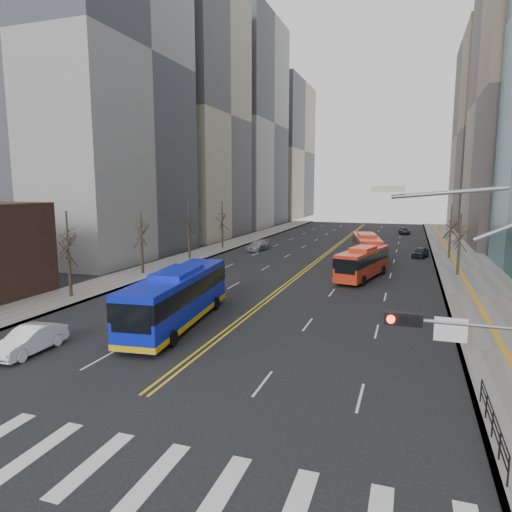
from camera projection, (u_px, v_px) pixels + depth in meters
ground at (64, 458)px, 15.91m from camera, size 220.00×220.00×0.00m
sidewalk_right at (467, 268)px, 52.45m from camera, size 7.00×130.00×0.15m
sidewalk_left at (200, 254)px, 63.26m from camera, size 5.00×130.00×0.15m
crosswalk at (64, 457)px, 15.91m from camera, size 26.70×4.00×0.01m
centerline at (330, 251)px, 67.39m from camera, size 0.55×100.00×0.01m
office_towers at (348, 99)px, 76.39m from camera, size 83.00×134.00×58.00m
signal_mast at (507, 350)px, 12.66m from camera, size 5.37×0.37×9.39m
pedestrian_railing at (493, 420)px, 16.85m from camera, size 0.06×6.06×1.02m
street_trees at (234, 228)px, 49.80m from camera, size 35.20×47.20×7.60m
blue_bus at (178, 296)px, 31.02m from camera, size 4.22×13.46×3.82m
red_bus_near at (363, 261)px, 46.61m from camera, size 4.61×10.64×3.31m
red_bus_far at (366, 246)px, 56.76m from camera, size 4.77×11.69×3.61m
car_white at (30, 340)px, 25.85m from camera, size 1.69×4.62×1.51m
car_dark_mid at (420, 252)px, 60.87m from camera, size 2.57×4.30×1.37m
car_silver at (258, 245)px, 67.52m from camera, size 2.52×5.26×1.48m
car_dark_far at (404, 231)px, 90.95m from camera, size 2.37×4.46×1.19m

